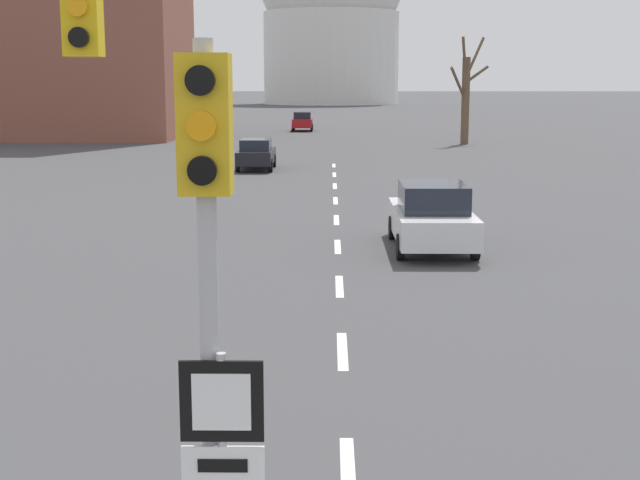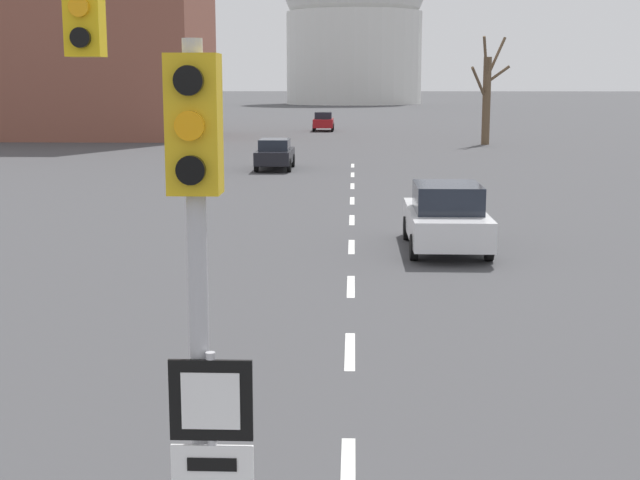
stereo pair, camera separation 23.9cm
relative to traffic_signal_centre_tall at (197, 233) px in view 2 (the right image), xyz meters
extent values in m
cube|color=silver|center=(1.06, 2.90, -3.13)|extent=(0.16, 2.00, 0.01)
cube|color=silver|center=(1.06, 7.40, -3.13)|extent=(0.16, 2.00, 0.01)
cube|color=silver|center=(1.06, 11.90, -3.13)|extent=(0.16, 2.00, 0.01)
cube|color=silver|center=(1.06, 16.40, -3.13)|extent=(0.16, 2.00, 0.01)
cube|color=silver|center=(1.06, 20.90, -3.13)|extent=(0.16, 2.00, 0.01)
cube|color=silver|center=(1.06, 25.40, -3.13)|extent=(0.16, 2.00, 0.01)
cube|color=silver|center=(1.06, 29.90, -3.13)|extent=(0.16, 2.00, 0.01)
cube|color=silver|center=(1.06, 34.40, -3.13)|extent=(0.16, 2.00, 0.01)
cube|color=silver|center=(1.06, 38.90, -3.13)|extent=(0.16, 2.00, 0.01)
cylinder|color=#B2B2B7|center=(0.00, 0.01, -0.90)|extent=(0.14, 0.14, 4.47)
cube|color=gold|center=(0.00, 0.01, 0.76)|extent=(0.36, 0.28, 0.96)
cylinder|color=black|center=(0.00, -0.16, 1.06)|extent=(0.20, 0.06, 0.20)
cylinder|color=orange|center=(0.00, -0.16, 0.76)|extent=(0.20, 0.06, 0.20)
cylinder|color=black|center=(0.00, -0.16, 0.46)|extent=(0.20, 0.06, 0.20)
cube|color=yellow|center=(-1.61, 2.97, 1.78)|extent=(0.36, 0.28, 0.96)
cylinder|color=orange|center=(-1.61, 2.80, 1.78)|extent=(0.20, 0.06, 0.20)
cylinder|color=black|center=(-1.61, 2.80, 1.48)|extent=(0.20, 0.06, 0.20)
cube|color=black|center=(0.09, -0.09, -1.19)|extent=(0.60, 0.03, 0.60)
cube|color=white|center=(0.09, -0.11, -1.19)|extent=(0.42, 0.01, 0.42)
cube|color=white|center=(0.09, -0.09, -1.67)|extent=(0.60, 0.03, 0.28)
cube|color=black|center=(0.09, -0.11, -1.67)|extent=(0.36, 0.01, 0.10)
cube|color=black|center=(-2.70, 36.80, -2.49)|extent=(1.64, 4.16, 0.63)
cube|color=#1E232D|center=(-2.70, 36.60, -1.92)|extent=(1.40, 2.00, 0.52)
cylinder|color=black|center=(-3.47, 38.09, -2.81)|extent=(0.18, 0.66, 0.66)
cylinder|color=black|center=(-1.92, 38.09, -2.81)|extent=(0.18, 0.66, 0.66)
cylinder|color=black|center=(-3.47, 35.51, -2.81)|extent=(0.18, 0.66, 0.66)
cylinder|color=black|center=(-1.92, 35.51, -2.81)|extent=(0.18, 0.66, 0.66)
cube|color=maroon|center=(-1.51, 71.03, -2.45)|extent=(1.69, 4.04, 0.71)
cube|color=#1E232D|center=(-1.51, 70.83, -1.80)|extent=(1.44, 1.94, 0.59)
cylinder|color=black|center=(-2.30, 72.29, -2.81)|extent=(0.18, 0.66, 0.66)
cylinder|color=black|center=(-0.71, 72.29, -2.81)|extent=(0.18, 0.66, 0.66)
cylinder|color=black|center=(-2.30, 69.78, -2.81)|extent=(0.18, 0.66, 0.66)
cylinder|color=black|center=(-0.71, 69.78, -2.81)|extent=(0.18, 0.66, 0.66)
cube|color=silver|center=(3.43, 16.13, -2.47)|extent=(1.87, 4.55, 0.71)
cube|color=#1E232D|center=(3.43, 15.90, -1.78)|extent=(1.59, 2.19, 0.67)
cylinder|color=black|center=(2.54, 17.54, -2.82)|extent=(0.18, 0.63, 0.63)
cylinder|color=black|center=(4.32, 17.54, -2.82)|extent=(0.18, 0.63, 0.63)
cylinder|color=black|center=(2.54, 14.72, -2.82)|extent=(0.18, 0.63, 0.63)
cylinder|color=black|center=(4.32, 14.72, -2.82)|extent=(0.18, 0.63, 0.63)
cylinder|color=brown|center=(9.99, 54.64, -0.23)|extent=(0.54, 0.54, 5.81)
cylinder|color=brown|center=(10.72, 54.67, 1.53)|extent=(1.57, 0.27, 1.21)
cylinder|color=brown|center=(10.02, 55.29, 1.21)|extent=(0.24, 1.46, 1.90)
cylinder|color=brown|center=(9.75, 54.04, 2.60)|extent=(0.64, 1.38, 2.79)
cylinder|color=brown|center=(9.29, 53.67, 1.02)|extent=(1.35, 2.17, 2.06)
cylinder|color=brown|center=(10.64, 55.21, 2.71)|extent=(1.44, 1.35, 2.69)
cylinder|color=silver|center=(1.06, 166.18, 5.39)|extent=(25.58, 25.58, 17.05)
camera|label=1|loc=(0.86, -6.12, 1.05)|focal=50.00mm
camera|label=2|loc=(1.10, -6.11, 1.05)|focal=50.00mm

